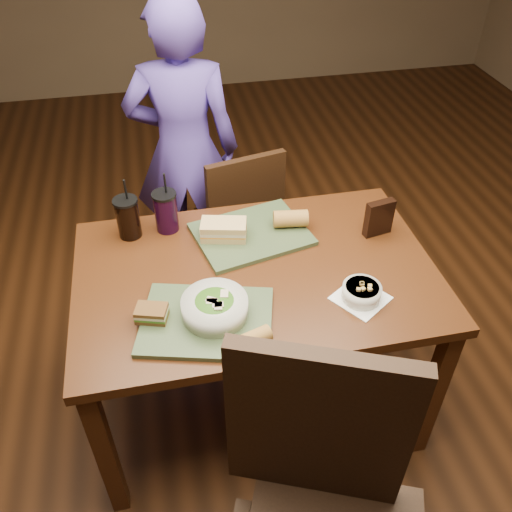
% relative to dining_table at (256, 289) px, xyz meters
% --- Properties ---
extents(ground, '(6.00, 6.00, 0.00)m').
position_rel_dining_table_xyz_m(ground, '(0.00, 0.00, -0.66)').
color(ground, '#381C0B').
rests_on(ground, ground).
extents(dining_table, '(1.30, 0.85, 0.75)m').
position_rel_dining_table_xyz_m(dining_table, '(0.00, 0.00, 0.00)').
color(dining_table, '#45210D').
rests_on(dining_table, ground).
extents(chair_near, '(0.62, 0.64, 1.11)m').
position_rel_dining_table_xyz_m(chair_near, '(0.02, -0.82, -0.05)').
color(chair_near, black).
rests_on(chair_near, ground).
extents(chair_far, '(0.45, 0.45, 0.87)m').
position_rel_dining_table_xyz_m(chair_far, '(0.08, 0.69, -0.18)').
color(chair_far, black).
rests_on(chair_far, ground).
extents(diner, '(0.59, 0.43, 1.49)m').
position_rel_dining_table_xyz_m(diner, '(-0.16, 0.94, 0.08)').
color(diner, '#533BA3').
rests_on(diner, ground).
extents(tray_near, '(0.49, 0.42, 0.02)m').
position_rel_dining_table_xyz_m(tray_near, '(-0.21, -0.22, 0.10)').
color(tray_near, '#39492C').
rests_on(tray_near, dining_table).
extents(tray_far, '(0.48, 0.41, 0.02)m').
position_rel_dining_table_xyz_m(tray_far, '(0.02, 0.20, 0.10)').
color(tray_far, '#39492C').
rests_on(tray_far, dining_table).
extents(salad_bowl, '(0.22, 0.22, 0.07)m').
position_rel_dining_table_xyz_m(salad_bowl, '(-0.18, -0.20, 0.14)').
color(salad_bowl, silver).
rests_on(salad_bowl, tray_near).
extents(soup_bowl, '(0.22, 0.22, 0.07)m').
position_rel_dining_table_xyz_m(soup_bowl, '(0.32, -0.21, 0.12)').
color(soup_bowl, white).
rests_on(soup_bowl, dining_table).
extents(sandwich_near, '(0.12, 0.09, 0.05)m').
position_rel_dining_table_xyz_m(sandwich_near, '(-0.38, -0.18, 0.13)').
color(sandwich_near, '#593819').
rests_on(sandwich_near, tray_near).
extents(sandwich_far, '(0.19, 0.13, 0.07)m').
position_rel_dining_table_xyz_m(sandwich_far, '(-0.08, 0.20, 0.14)').
color(sandwich_far, tan).
rests_on(sandwich_far, tray_far).
extents(baguette_near, '(0.12, 0.08, 0.05)m').
position_rel_dining_table_xyz_m(baguette_near, '(-0.08, -0.35, 0.13)').
color(baguette_near, '#AD7533').
rests_on(baguette_near, tray_near).
extents(baguette_far, '(0.14, 0.08, 0.07)m').
position_rel_dining_table_xyz_m(baguette_far, '(0.18, 0.22, 0.14)').
color(baguette_far, '#AD7533').
rests_on(baguette_far, tray_far).
extents(cup_cola, '(0.09, 0.09, 0.26)m').
position_rel_dining_table_xyz_m(cup_cola, '(-0.44, 0.31, 0.17)').
color(cup_cola, black).
rests_on(cup_cola, dining_table).
extents(cup_berry, '(0.10, 0.10, 0.26)m').
position_rel_dining_table_xyz_m(cup_berry, '(-0.29, 0.32, 0.18)').
color(cup_berry, black).
rests_on(cup_berry, dining_table).
extents(chip_bag, '(0.12, 0.06, 0.15)m').
position_rel_dining_table_xyz_m(chip_bag, '(0.51, 0.12, 0.16)').
color(chip_bag, black).
rests_on(chip_bag, dining_table).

